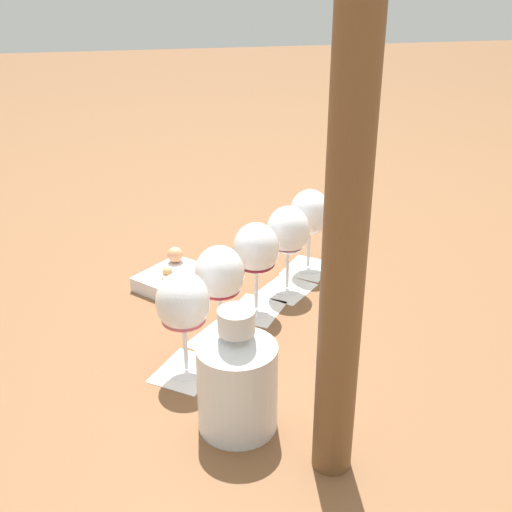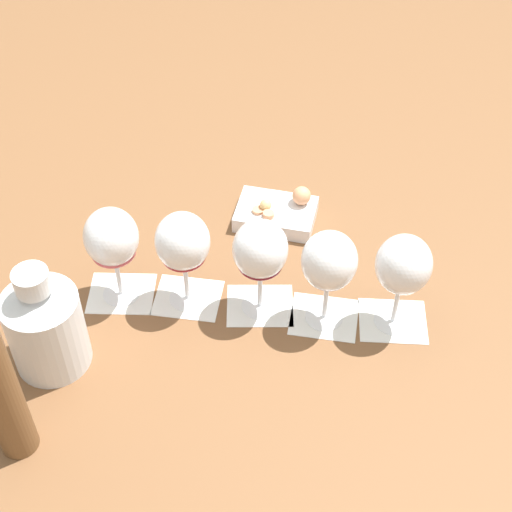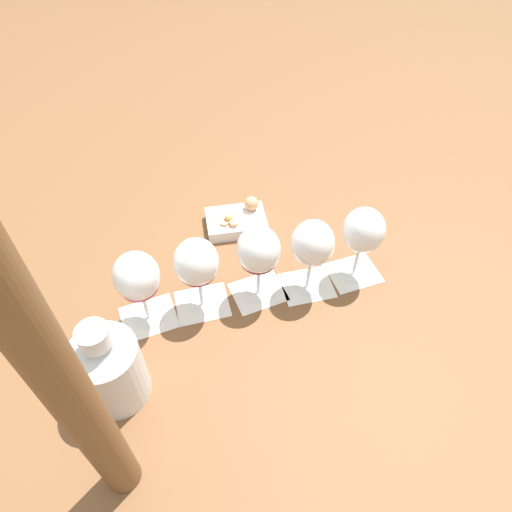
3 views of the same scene
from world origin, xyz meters
The scene contains 14 objects.
ground_plane centered at (0.00, 0.00, 0.00)m, with size 8.00×8.00×0.00m, color brown.
tasting_card_0 centered at (-0.16, -0.17, 0.00)m, with size 0.14×0.14×0.00m.
tasting_card_1 centered at (-0.08, -0.08, 0.00)m, with size 0.14×0.14×0.00m.
tasting_card_2 centered at (0.00, 0.01, 0.00)m, with size 0.14×0.14×0.00m.
tasting_card_3 centered at (0.08, 0.08, 0.00)m, with size 0.14×0.14×0.00m.
tasting_card_4 centered at (0.15, 0.17, 0.00)m, with size 0.14×0.14×0.00m.
wine_glass_0 centered at (-0.16, -0.17, 0.13)m, with size 0.09×0.09×0.18m.
wine_glass_1 centered at (-0.08, -0.08, 0.13)m, with size 0.09×0.09×0.18m.
wine_glass_2 centered at (0.00, 0.01, 0.13)m, with size 0.09×0.09×0.18m.
wine_glass_3 centered at (0.08, 0.08, 0.13)m, with size 0.09×0.09×0.18m.
wine_glass_4 centered at (0.15, 0.17, 0.13)m, with size 0.09×0.09×0.18m.
ceramic_vase centered at (-0.10, -0.32, 0.09)m, with size 0.12×0.12×0.20m.
snack_dish centered at (-0.16, 0.15, 0.02)m, with size 0.17×0.17×0.07m.
umbrella_pole centered at (0.02, -0.43, 0.40)m, with size 0.05×0.05×0.79m.
Camera 3 is at (0.32, -0.51, 0.79)m, focal length 32.00 mm.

